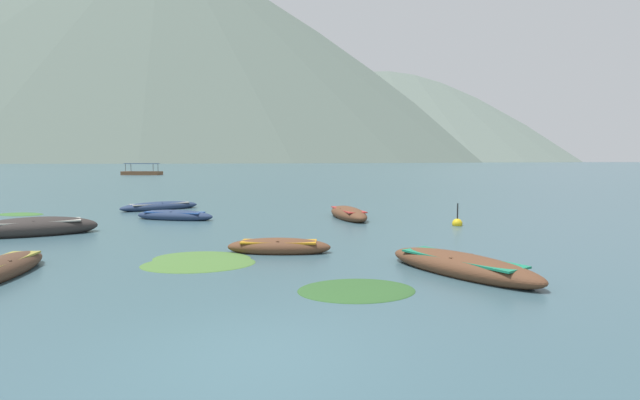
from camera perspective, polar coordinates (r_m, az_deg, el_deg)
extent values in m
plane|color=#385660|center=(1506.83, -4.28, 4.58)|extent=(6000.00, 6000.00, 0.00)
cone|color=#56665B|center=(1339.97, -17.91, 17.48)|extent=(1615.92, 1615.92, 608.38)
cone|color=slate|center=(1291.42, 5.77, 13.05)|extent=(1010.02, 1010.02, 381.43)
ellipsoid|color=#2D2826|center=(21.48, -30.89, -2.90)|extent=(4.66, 3.15, 0.87)
cube|color=#B7B2A3|center=(21.45, -30.92, -2.21)|extent=(3.36, 2.27, 0.05)
cube|color=#2D2826|center=(21.45, -30.93, -2.08)|extent=(0.48, 0.97, 0.04)
ellipsoid|color=navy|center=(29.51, -18.56, -0.75)|extent=(4.45, 3.68, 0.59)
cube|color=#B7B2A3|center=(29.49, -18.57, -0.41)|extent=(3.20, 2.65, 0.05)
cube|color=navy|center=(29.49, -18.57, -0.31)|extent=(0.55, 0.73, 0.04)
ellipsoid|color=brown|center=(12.70, 16.48, -7.56)|extent=(3.45, 4.50, 0.66)
cube|color=#197A56|center=(12.66, 16.50, -6.68)|extent=(2.48, 3.24, 0.05)
cube|color=brown|center=(12.65, 16.50, -6.46)|extent=(0.77, 0.52, 0.04)
ellipsoid|color=brown|center=(23.75, 3.39, -1.68)|extent=(1.98, 4.57, 0.73)
cube|color=#B22D28|center=(23.73, 3.39, -1.15)|extent=(1.42, 3.29, 0.05)
cube|color=brown|center=(23.72, 3.39, -1.03)|extent=(0.87, 0.22, 0.04)
ellipsoid|color=navy|center=(24.30, -16.95, -1.83)|extent=(4.15, 2.29, 0.60)
cube|color=#28519E|center=(24.28, -16.96, -1.41)|extent=(2.99, 1.65, 0.05)
cube|color=navy|center=(24.28, -16.96, -1.29)|extent=(0.31, 0.73, 0.04)
ellipsoid|color=brown|center=(15.01, -4.92, -5.62)|extent=(3.33, 1.36, 0.57)
cube|color=orange|center=(14.98, -4.92, -4.97)|extent=(2.39, 0.98, 0.05)
cube|color=brown|center=(14.97, -4.92, -4.78)|extent=(0.16, 0.69, 0.04)
cube|color=brown|center=(103.28, -20.47, 2.97)|extent=(7.92, 4.18, 0.90)
cylinder|color=#4C4742|center=(103.46, -22.20, 3.55)|extent=(0.10, 0.10, 1.80)
cylinder|color=#4C4742|center=(105.54, -21.63, 3.58)|extent=(0.10, 0.10, 1.80)
cylinder|color=#4C4742|center=(101.02, -19.29, 3.61)|extent=(0.10, 0.10, 1.80)
cylinder|color=#4C4742|center=(103.15, -18.77, 3.64)|extent=(0.10, 0.10, 1.80)
cube|color=#334C75|center=(103.25, -20.50, 4.10)|extent=(6.65, 3.51, 0.12)
sphere|color=yellow|center=(21.94, 16.06, -2.72)|extent=(0.45, 0.45, 0.45)
cylinder|color=black|center=(21.89, 16.09, -1.56)|extent=(0.06, 0.06, 0.90)
ellipsoid|color=#38662D|center=(30.03, -32.15, -1.48)|extent=(2.91, 2.24, 0.14)
ellipsoid|color=#477033|center=(13.78, -14.26, -7.41)|extent=(3.35, 2.60, 0.14)
ellipsoid|color=#477033|center=(14.48, -13.91, -6.81)|extent=(3.28, 2.70, 0.14)
ellipsoid|color=#2D5628|center=(10.76, 4.37, -10.71)|extent=(2.73, 2.17, 0.14)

